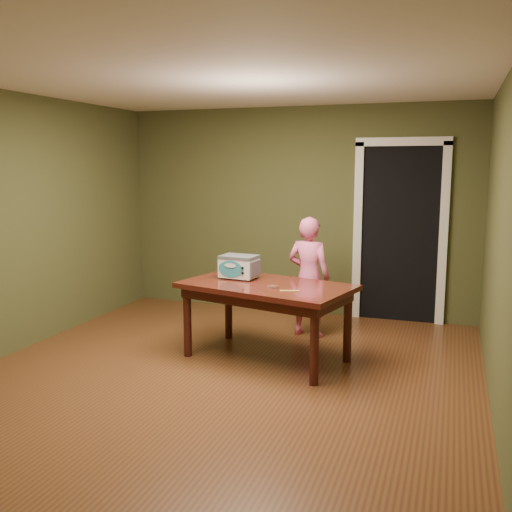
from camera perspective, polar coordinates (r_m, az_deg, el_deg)
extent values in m
plane|color=brown|center=(5.23, -3.59, -12.02)|extent=(5.00, 5.00, 0.00)
cube|color=#414625|center=(7.27, 3.97, 4.49)|extent=(4.50, 0.02, 2.60)
cube|color=#414625|center=(2.81, -24.00, -3.62)|extent=(4.50, 0.02, 2.60)
cube|color=#414625|center=(6.14, -23.49, 2.92)|extent=(0.02, 5.00, 2.60)
cube|color=#414625|center=(4.54, 23.43, 1.00)|extent=(0.02, 5.00, 2.60)
cube|color=white|center=(4.93, -3.90, 17.47)|extent=(4.50, 5.00, 0.02)
cube|color=black|center=(7.36, 14.39, 2.33)|extent=(0.90, 0.60, 2.10)
cube|color=black|center=(7.05, 14.17, 2.05)|extent=(0.90, 0.02, 2.10)
cube|color=white|center=(7.10, 10.13, 2.23)|extent=(0.10, 0.06, 2.20)
cube|color=white|center=(7.01, 18.23, 1.83)|extent=(0.10, 0.06, 2.20)
cube|color=white|center=(6.99, 14.51, 11.02)|extent=(1.10, 0.06, 0.10)
cube|color=#39140D|center=(5.49, 1.05, -3.06)|extent=(1.77, 1.25, 0.05)
cube|color=#34120D|center=(5.51, 1.05, -3.82)|extent=(1.62, 1.11, 0.10)
cylinder|color=#34120D|center=(5.70, -6.87, -6.55)|extent=(0.08, 0.08, 0.70)
cylinder|color=#34120D|center=(6.24, -2.76, -5.12)|extent=(0.08, 0.08, 0.70)
cylinder|color=#34120D|center=(4.96, 5.85, -8.92)|extent=(0.08, 0.08, 0.70)
cylinder|color=#34120D|center=(5.57, 9.15, -6.98)|extent=(0.08, 0.08, 0.70)
cylinder|color=#4C4F54|center=(5.73, -3.42, -2.22)|extent=(0.02, 0.02, 0.01)
cylinder|color=#4C4F54|center=(5.90, -2.54, -1.89)|extent=(0.02, 0.02, 0.01)
cylinder|color=#4C4F54|center=(5.60, -0.82, -2.47)|extent=(0.02, 0.02, 0.01)
cylinder|color=#4C4F54|center=(5.77, 0.01, -2.13)|extent=(0.02, 0.02, 0.01)
cube|color=silver|center=(5.73, -1.71, -1.13)|extent=(0.37, 0.28, 0.20)
cube|color=#4C4F54|center=(5.71, -1.71, -0.09)|extent=(0.38, 0.29, 0.03)
cube|color=#4C4F54|center=(5.81, -3.31, -0.99)|extent=(0.04, 0.23, 0.15)
cube|color=#4C4F54|center=(5.65, -0.05, -1.27)|extent=(0.04, 0.23, 0.15)
ellipsoid|color=teal|center=(5.63, -2.57, -1.32)|extent=(0.26, 0.04, 0.17)
cylinder|color=black|center=(5.57, -1.35, -1.20)|extent=(0.03, 0.01, 0.02)
cylinder|color=black|center=(5.57, -1.35, -1.72)|extent=(0.02, 0.01, 0.02)
cylinder|color=silver|center=(5.30, 1.69, -3.11)|extent=(0.10, 0.10, 0.02)
cylinder|color=#50271A|center=(5.30, 1.69, -3.03)|extent=(0.09, 0.09, 0.01)
cube|color=#E0C561|center=(5.18, 3.39, -3.49)|extent=(0.18, 0.08, 0.01)
imported|color=pink|center=(6.29, 5.29, -2.08)|extent=(0.52, 0.38, 1.33)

